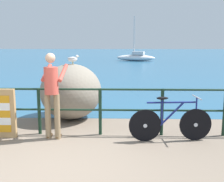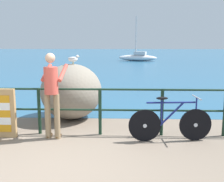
# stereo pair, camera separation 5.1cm
# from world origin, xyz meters

# --- Properties ---
(ground_plane) EXTENTS (120.00, 120.00, 0.10)m
(ground_plane) POSITION_xyz_m (0.00, 20.00, -0.05)
(ground_plane) COLOR #756656
(sea_surface) EXTENTS (120.00, 90.00, 0.01)m
(sea_surface) POSITION_xyz_m (0.00, 48.11, 0.00)
(sea_surface) COLOR #285B7F
(sea_surface) RESTS_ON ground_plane
(promenade_railing) EXTENTS (9.39, 0.07, 1.02)m
(promenade_railing) POSITION_xyz_m (0.00, 1.82, 0.64)
(promenade_railing) COLOR black
(promenade_railing) RESTS_ON ground_plane
(bicycle) EXTENTS (1.70, 0.48, 0.92)m
(bicycle) POSITION_xyz_m (2.13, 1.47, 0.39)
(bicycle) COLOR black
(bicycle) RESTS_ON ground_plane
(person_at_railing) EXTENTS (0.49, 0.66, 1.78)m
(person_at_railing) POSITION_xyz_m (-0.30, 1.54, 0.99)
(person_at_railing) COLOR #8C7251
(person_at_railing) RESTS_ON ground_plane
(breakwater_boulder_main) EXTENTS (1.59, 1.82, 1.44)m
(breakwater_boulder_main) POSITION_xyz_m (-0.19, 3.13, 0.72)
(breakwater_boulder_main) COLOR gray
(breakwater_boulder_main) RESTS_ON ground
(seagull) EXTENTS (0.32, 0.25, 0.23)m
(seagull) POSITION_xyz_m (-0.12, 3.06, 1.58)
(seagull) COLOR gold
(seagull) RESTS_ON breakwater_boulder_main
(sailboat) EXTENTS (4.59, 2.57, 4.90)m
(sailboat) POSITION_xyz_m (2.84, 27.20, 0.42)
(sailboat) COLOR white
(sailboat) RESTS_ON sea_surface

